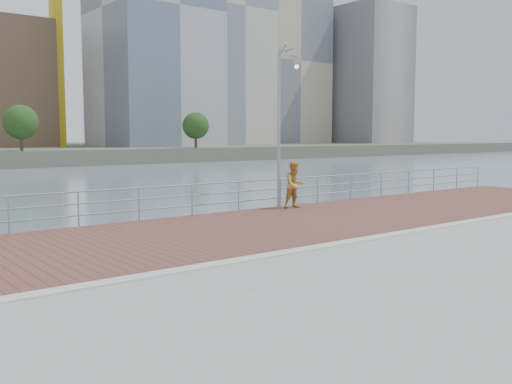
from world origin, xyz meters
TOP-DOWN VIEW (x-y plane):
  - water at (0.00, 0.00)m, footprint 400.00×400.00m
  - seawall at (0.00, -5.00)m, footprint 40.00×24.00m
  - brick_lane at (0.00, 3.60)m, footprint 40.00×6.80m
  - curb at (0.00, 0.00)m, footprint 40.00×0.40m
  - guardrail at (0.00, 7.00)m, footprint 39.06×0.06m
  - street_lamp at (4.63, 6.06)m, footprint 0.43×1.26m
  - bystander at (5.20, 6.21)m, footprint 0.96×0.79m
  - skyline at (29.38, 104.24)m, footprint 233.00×41.00m

SIDE VIEW (x-z plane):
  - water at x=0.00m, z-range -2.00..-2.00m
  - seawall at x=0.00m, z-range -2.00..0.00m
  - brick_lane at x=0.00m, z-range 0.00..0.02m
  - curb at x=0.00m, z-range 0.00..0.06m
  - guardrail at x=0.00m, z-range 0.13..1.25m
  - bystander at x=5.20m, z-range 0.02..1.83m
  - street_lamp at x=4.63m, z-range 1.25..7.20m
  - skyline at x=29.38m, z-range -8.67..55.58m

